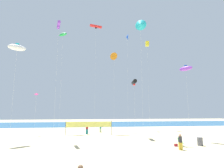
# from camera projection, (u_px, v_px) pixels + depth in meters

# --- Properties ---
(ground_plane) EXTENTS (120.00, 120.00, 0.00)m
(ground_plane) POSITION_uv_depth(u_px,v_px,m) (108.00, 150.00, 18.19)
(ground_plane) COLOR beige
(ocean_band) EXTENTS (120.00, 20.00, 0.01)m
(ocean_band) POSITION_uv_depth(u_px,v_px,m) (97.00, 124.00, 52.17)
(ocean_band) COLOR #28608C
(ocean_band) RESTS_ON ground
(beachgoer_teal_shirt) EXTENTS (0.35, 0.35, 1.54)m
(beachgoer_teal_shirt) POSITION_uv_depth(u_px,v_px,m) (100.00, 128.00, 32.82)
(beachgoer_teal_shirt) COLOR #99B28C
(beachgoer_teal_shirt) RESTS_ON ground
(beachgoer_charcoal_shirt) EXTENTS (0.38, 0.38, 1.66)m
(beachgoer_charcoal_shirt) POSITION_uv_depth(u_px,v_px,m) (180.00, 141.00, 18.50)
(beachgoer_charcoal_shirt) COLOR gold
(beachgoer_charcoal_shirt) RESTS_ON ground
(beachgoer_maroon_shirt) EXTENTS (0.42, 0.42, 1.85)m
(beachgoer_maroon_shirt) POSITION_uv_depth(u_px,v_px,m) (87.00, 128.00, 30.50)
(beachgoer_maroon_shirt) COLOR #19727A
(beachgoer_maroon_shirt) RESTS_ON ground
(folding_beach_chair) EXTENTS (0.52, 0.65, 0.89)m
(folding_beach_chair) POSITION_uv_depth(u_px,v_px,m) (181.00, 142.00, 20.66)
(folding_beach_chair) COLOR #1E8C4C
(folding_beach_chair) RESTS_ON ground
(trash_barrel) EXTENTS (0.63, 0.63, 0.95)m
(trash_barrel) POSITION_uv_depth(u_px,v_px,m) (200.00, 141.00, 20.64)
(trash_barrel) COLOR #595960
(trash_barrel) RESTS_ON ground
(volleyball_net) EXTENTS (7.81, 0.14, 2.40)m
(volleyball_net) POSITION_uv_depth(u_px,v_px,m) (89.00, 125.00, 29.67)
(volleyball_net) COLOR #4C4C51
(volleyball_net) RESTS_ON ground
(beach_handbag) EXTENTS (0.38, 0.19, 0.30)m
(beach_handbag) POSITION_uv_depth(u_px,v_px,m) (176.00, 145.00, 20.13)
(beach_handbag) COLOR maroon
(beach_handbag) RESTS_ON ground
(kite_violet_inflatable) EXTENTS (1.72, 1.93, 10.70)m
(kite_violet_inflatable) POSITION_uv_depth(u_px,v_px,m) (186.00, 69.00, 25.56)
(kite_violet_inflatable) COLOR silver
(kite_violet_inflatable) RESTS_ON ground
(kite_cyan_delta) EXTENTS (1.67, 1.14, 17.72)m
(kite_cyan_delta) POSITION_uv_depth(u_px,v_px,m) (141.00, 25.00, 26.21)
(kite_cyan_delta) COLOR silver
(kite_cyan_delta) RESTS_ON ground
(kite_violet_tube) EXTENTS (0.96, 2.20, 17.02)m
(kite_violet_tube) POSITION_uv_depth(u_px,v_px,m) (59.00, 25.00, 26.16)
(kite_violet_tube) COLOR silver
(kite_violet_tube) RESTS_ON ground
(kite_yellow_box) EXTENTS (0.72, 0.72, 20.20)m
(kite_yellow_box) POSITION_uv_depth(u_px,v_px,m) (147.00, 44.00, 41.16)
(kite_yellow_box) COLOR silver
(kite_yellow_box) RESTS_ON ground
(kite_green_inflatable) EXTENTS (1.82, 0.88, 20.06)m
(kite_green_inflatable) POSITION_uv_depth(u_px,v_px,m) (63.00, 35.00, 36.04)
(kite_green_inflatable) COLOR silver
(kite_green_inflatable) RESTS_ON ground
(kite_magenta_diamond) EXTENTS (0.68, 0.68, 7.13)m
(kite_magenta_diamond) POSITION_uv_depth(u_px,v_px,m) (36.00, 94.00, 30.57)
(kite_magenta_diamond) COLOR silver
(kite_magenta_diamond) RESTS_ON ground
(kite_black_tube) EXTENTS (0.82, 2.20, 8.89)m
(kite_black_tube) POSITION_uv_depth(u_px,v_px,m) (134.00, 82.00, 27.84)
(kite_black_tube) COLOR silver
(kite_black_tube) RESTS_ON ground
(kite_red_tube) EXTENTS (2.56, 1.24, 22.06)m
(kite_red_tube) POSITION_uv_depth(u_px,v_px,m) (96.00, 27.00, 37.07)
(kite_red_tube) COLOR silver
(kite_red_tube) RESTS_ON ground
(kite_blue_delta) EXTENTS (0.72, 1.39, 21.97)m
(kite_blue_delta) POSITION_uv_depth(u_px,v_px,m) (127.00, 37.00, 41.45)
(kite_blue_delta) COLOR silver
(kite_blue_delta) RESTS_ON ground
(kite_orange_delta) EXTENTS (1.59, 1.17, 16.42)m
(kite_orange_delta) POSITION_uv_depth(u_px,v_px,m) (114.00, 57.00, 37.59)
(kite_orange_delta) COLOR silver
(kite_orange_delta) RESTS_ON ground
(kite_white_inflatable) EXTENTS (2.42, 2.26, 13.52)m
(kite_white_inflatable) POSITION_uv_depth(u_px,v_px,m) (17.00, 48.00, 24.54)
(kite_white_inflatable) COLOR silver
(kite_white_inflatable) RESTS_ON ground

